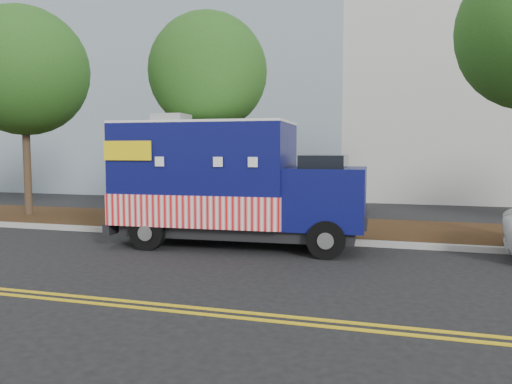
% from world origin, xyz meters
% --- Properties ---
extents(ground, '(120.00, 120.00, 0.00)m').
position_xyz_m(ground, '(0.00, 0.00, 0.00)').
color(ground, black).
rests_on(ground, ground).
extents(curb, '(120.00, 0.18, 0.15)m').
position_xyz_m(curb, '(0.00, 1.40, 0.07)').
color(curb, '#9E9E99').
rests_on(curb, ground).
extents(mulch_strip, '(120.00, 4.00, 0.15)m').
position_xyz_m(mulch_strip, '(0.00, 3.50, 0.07)').
color(mulch_strip, black).
rests_on(mulch_strip, ground).
extents(centerline_near, '(120.00, 0.10, 0.01)m').
position_xyz_m(centerline_near, '(0.00, -4.45, 0.01)').
color(centerline_near, gold).
rests_on(centerline_near, ground).
extents(centerline_far, '(120.00, 0.10, 0.01)m').
position_xyz_m(centerline_far, '(0.00, -4.70, 0.01)').
color(centerline_far, gold).
rests_on(centerline_far, ground).
extents(tree_a, '(4.47, 4.47, 7.42)m').
position_xyz_m(tree_a, '(-8.03, 3.24, 5.18)').
color(tree_a, '#38281C').
rests_on(tree_a, ground).
extents(tree_b, '(3.61, 3.61, 6.62)m').
position_xyz_m(tree_b, '(-1.01, 2.96, 4.80)').
color(tree_b, '#38281C').
rests_on(tree_b, ground).
extents(sign_post, '(0.06, 0.06, 2.40)m').
position_xyz_m(sign_post, '(-2.82, 2.04, 1.20)').
color(sign_post, '#473828').
rests_on(sign_post, ground).
extents(food_truck, '(6.52, 2.74, 3.37)m').
position_xyz_m(food_truck, '(0.45, 0.55, 1.53)').
color(food_truck, black).
rests_on(food_truck, ground).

